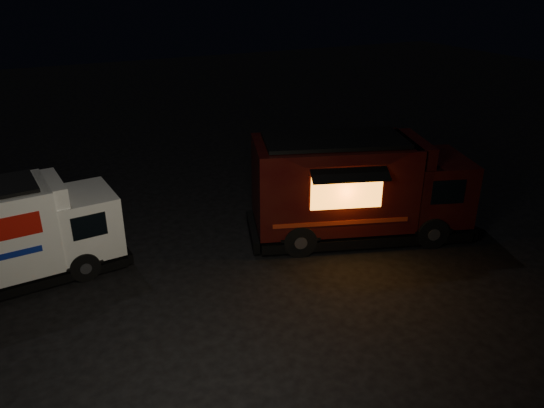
% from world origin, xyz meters
% --- Properties ---
extents(ground, '(80.00, 80.00, 0.00)m').
position_xyz_m(ground, '(0.00, 0.00, 0.00)').
color(ground, black).
rests_on(ground, ground).
extents(white_truck, '(6.34, 2.69, 2.79)m').
position_xyz_m(white_truck, '(-5.23, 3.17, 1.40)').
color(white_truck, white).
rests_on(white_truck, ground).
extents(red_truck, '(7.38, 4.58, 3.23)m').
position_xyz_m(red_truck, '(4.84, 1.49, 1.61)').
color(red_truck, '#340E09').
rests_on(red_truck, ground).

